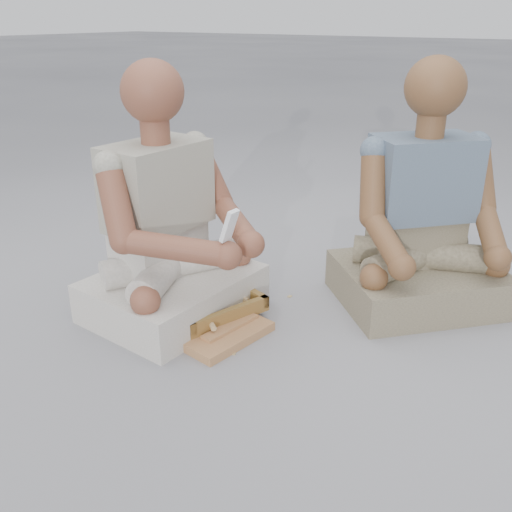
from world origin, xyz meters
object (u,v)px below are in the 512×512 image
Objects in this scene: carved_panel at (197,320)px; craftsman at (169,234)px; tool_tray at (199,298)px; companion at (422,227)px.

craftsman is (-0.15, 0.04, 0.33)m from carved_panel.
companion reaches higher than tool_tray.
tool_tray is at bearing 130.82° from craftsman.
companion is at bearing 46.67° from carved_panel.
craftsman reaches higher than tool_tray.
carved_panel is at bearing 0.36° from companion.
carved_panel is 0.13m from tool_tray.
tool_tray is at bearing 124.55° from carved_panel.
craftsman is (-0.09, -0.06, 0.29)m from tool_tray.
companion is at bearing 133.02° from craftsman.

